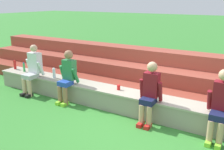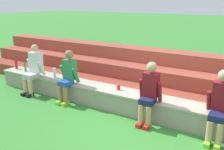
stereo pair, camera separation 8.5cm
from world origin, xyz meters
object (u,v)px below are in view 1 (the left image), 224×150
water_bottle_near_left (54,73)px  plastic_cup_left_end (119,87)px  person_center (150,92)px  person_far_left (33,69)px  person_left_of_center (67,75)px  water_bottle_near_right (15,65)px  water_bottle_mid_right (24,67)px  person_right_of_center (220,105)px

water_bottle_near_left → plastic_cup_left_end: (1.95, 0.07, -0.08)m
plastic_cup_left_end → person_center: bearing=-19.8°
water_bottle_near_left → person_far_left: bearing=-157.9°
person_far_left → person_center: (3.42, -0.03, -0.01)m
person_left_of_center → water_bottle_near_right: size_ratio=4.74×
water_bottle_near_right → person_left_of_center: bearing=-7.3°
person_far_left → person_left_of_center: person_far_left is taller
person_far_left → water_bottle_near_left: bearing=22.1°
water_bottle_mid_right → water_bottle_near_left: (1.19, -0.02, 0.00)m
water_bottle_mid_right → plastic_cup_left_end: size_ratio=2.36×
person_right_of_center → water_bottle_mid_right: (-5.39, 0.25, -0.10)m
person_left_of_center → water_bottle_mid_right: person_left_of_center is taller
person_center → water_bottle_near_right: size_ratio=4.73×
person_center → water_bottle_mid_right: size_ratio=4.83×
water_bottle_near_right → plastic_cup_left_end: (3.61, -0.00, -0.07)m
person_left_of_center → person_center: bearing=-0.9°
water_bottle_mid_right → person_center: bearing=-3.9°
person_right_of_center → water_bottle_near_left: (-4.20, 0.23, -0.09)m
person_center → water_bottle_mid_right: person_center is taller
person_far_left → plastic_cup_left_end: bearing=6.7°
person_center → water_bottle_near_right: bearing=175.8°
person_left_of_center → water_bottle_near_right: bearing=172.7°
person_far_left → person_right_of_center: (4.76, -0.00, -0.00)m
person_left_of_center → plastic_cup_left_end: size_ratio=11.43×
person_far_left → person_right_of_center: person_far_left is taller
person_center → plastic_cup_left_end: 0.98m
water_bottle_mid_right → water_bottle_near_left: water_bottle_near_left is taller
person_left_of_center → person_right_of_center: (3.55, -0.01, -0.00)m
person_center → water_bottle_near_left: size_ratio=4.67×
water_bottle_near_right → water_bottle_near_left: water_bottle_near_left is taller
person_left_of_center → water_bottle_near_right: (-2.31, 0.30, -0.10)m
water_bottle_near_right → plastic_cup_left_end: 3.61m
water_bottle_near_right → water_bottle_mid_right: water_bottle_near_right is taller
person_right_of_center → water_bottle_near_right: (-5.86, 0.30, -0.10)m
water_bottle_mid_right → water_bottle_near_right: bearing=173.0°
plastic_cup_left_end → person_left_of_center: bearing=-167.3°
person_left_of_center → person_right_of_center: size_ratio=0.99×
person_far_left → water_bottle_mid_right: 0.69m
water_bottle_near_left → plastic_cup_left_end: 1.95m
person_center → plastic_cup_left_end: (-0.91, 0.33, -0.16)m
water_bottle_near_right → water_bottle_mid_right: (0.47, -0.06, -0.00)m
water_bottle_near_right → person_center: bearing=-4.2°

